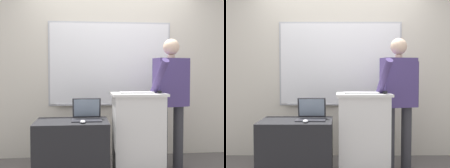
% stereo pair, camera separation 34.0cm
% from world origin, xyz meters
% --- Properties ---
extents(back_wall, '(6.40, 0.17, 2.96)m').
position_xyz_m(back_wall, '(0.00, 1.25, 1.48)').
color(back_wall, beige).
rests_on(back_wall, ground_plane).
extents(lectern_podium, '(0.65, 0.49, 1.00)m').
position_xyz_m(lectern_podium, '(0.27, 0.40, 0.50)').
color(lectern_podium, silver).
rests_on(lectern_podium, ground_plane).
extents(side_desk, '(0.84, 0.56, 0.69)m').
position_xyz_m(side_desk, '(-0.53, 0.29, 0.35)').
color(side_desk, black).
rests_on(side_desk, ground_plane).
extents(person_presenter, '(0.59, 0.60, 1.68)m').
position_xyz_m(person_presenter, '(0.72, 0.53, 0.97)').
color(person_presenter, '#333338').
rests_on(person_presenter, ground_plane).
extents(laptop, '(0.34, 0.29, 0.25)m').
position_xyz_m(laptop, '(-0.35, 0.35, 0.77)').
color(laptop, '#28282D').
rests_on(laptop, side_desk).
extents(wireless_keyboard, '(0.41, 0.11, 0.02)m').
position_xyz_m(wireless_keyboard, '(0.24, 0.34, 1.01)').
color(wireless_keyboard, silver).
rests_on(wireless_keyboard, lectern_podium).
extents(computer_mouse_by_laptop, '(0.06, 0.10, 0.03)m').
position_xyz_m(computer_mouse_by_laptop, '(-0.40, 0.13, 0.71)').
color(computer_mouse_by_laptop, '#BCBCC1').
rests_on(computer_mouse_by_laptop, side_desk).
extents(computer_mouse_by_keyboard, '(0.06, 0.10, 0.03)m').
position_xyz_m(computer_mouse_by_keyboard, '(0.53, 0.35, 1.02)').
color(computer_mouse_by_keyboard, black).
rests_on(computer_mouse_by_keyboard, lectern_podium).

